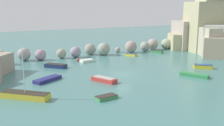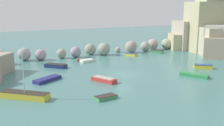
{
  "view_description": "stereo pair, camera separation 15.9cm",
  "coord_description": "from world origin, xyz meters",
  "px_view_note": "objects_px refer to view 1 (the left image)",
  "views": [
    {
      "loc": [
        -19.72,
        -37.23,
        11.14
      ],
      "look_at": [
        0.0,
        4.39,
        1.0
      ],
      "focal_mm": 43.3,
      "sensor_mm": 36.0,
      "label": 1
    },
    {
      "loc": [
        -19.57,
        -37.3,
        11.14
      ],
      "look_at": [
        0.0,
        4.39,
        1.0
      ],
      "focal_mm": 43.3,
      "sensor_mm": 36.0,
      "label": 2
    }
  ],
  "objects_px": {
    "channel_buoy": "(78,60)",
    "moored_boat_7": "(203,66)",
    "moored_boat_3": "(104,80)",
    "moored_boat_10": "(131,54)",
    "moored_boat_5": "(194,75)",
    "moored_boat_8": "(157,51)",
    "moored_boat_6": "(56,66)",
    "moored_boat_0": "(25,95)",
    "moored_boat_2": "(106,97)",
    "moored_boat_1": "(48,79)",
    "moored_boat_9": "(87,61)"
  },
  "relations": [
    {
      "from": "moored_boat_2",
      "to": "moored_boat_10",
      "type": "xyz_separation_m",
      "value": [
        16.02,
        22.6,
        0.09
      ]
    },
    {
      "from": "channel_buoy",
      "to": "moored_boat_10",
      "type": "bearing_deg",
      "value": 3.11
    },
    {
      "from": "moored_boat_3",
      "to": "moored_boat_9",
      "type": "bearing_deg",
      "value": 142.26
    },
    {
      "from": "channel_buoy",
      "to": "moored_boat_0",
      "type": "relative_size",
      "value": 0.09
    },
    {
      "from": "moored_boat_5",
      "to": "moored_boat_8",
      "type": "bearing_deg",
      "value": 132.06
    },
    {
      "from": "moored_boat_2",
      "to": "moored_boat_7",
      "type": "relative_size",
      "value": 0.85
    },
    {
      "from": "moored_boat_0",
      "to": "moored_boat_9",
      "type": "height_order",
      "value": "moored_boat_0"
    },
    {
      "from": "moored_boat_3",
      "to": "moored_boat_9",
      "type": "distance_m",
      "value": 14.13
    },
    {
      "from": "channel_buoy",
      "to": "moored_boat_6",
      "type": "distance_m",
      "value": 6.24
    },
    {
      "from": "moored_boat_7",
      "to": "moored_boat_10",
      "type": "xyz_separation_m",
      "value": [
        -5.7,
        15.73,
        -0.07
      ]
    },
    {
      "from": "channel_buoy",
      "to": "moored_boat_5",
      "type": "bearing_deg",
      "value": -55.37
    },
    {
      "from": "moored_boat_7",
      "to": "moored_boat_10",
      "type": "relative_size",
      "value": 1.22
    },
    {
      "from": "channel_buoy",
      "to": "moored_boat_2",
      "type": "xyz_separation_m",
      "value": [
        -3.75,
        -21.94,
        -0.06
      ]
    },
    {
      "from": "channel_buoy",
      "to": "moored_boat_5",
      "type": "relative_size",
      "value": 0.12
    },
    {
      "from": "moored_boat_5",
      "to": "moored_boat_7",
      "type": "bearing_deg",
      "value": 95.51
    },
    {
      "from": "moored_boat_2",
      "to": "moored_boat_10",
      "type": "bearing_deg",
      "value": 46.31
    },
    {
      "from": "moored_boat_5",
      "to": "moored_boat_9",
      "type": "bearing_deg",
      "value": -175.67
    },
    {
      "from": "moored_boat_8",
      "to": "moored_boat_9",
      "type": "height_order",
      "value": "moored_boat_8"
    },
    {
      "from": "moored_boat_5",
      "to": "moored_boat_6",
      "type": "xyz_separation_m",
      "value": [
        -18.14,
        15.31,
        0.09
      ]
    },
    {
      "from": "channel_buoy",
      "to": "moored_boat_9",
      "type": "distance_m",
      "value": 1.82
    },
    {
      "from": "moored_boat_0",
      "to": "moored_boat_8",
      "type": "height_order",
      "value": "moored_boat_0"
    },
    {
      "from": "moored_boat_6",
      "to": "moored_boat_2",
      "type": "bearing_deg",
      "value": 140.31
    },
    {
      "from": "moored_boat_3",
      "to": "moored_boat_10",
      "type": "relative_size",
      "value": 1.54
    },
    {
      "from": "moored_boat_9",
      "to": "moored_boat_2",
      "type": "bearing_deg",
      "value": 67.4
    },
    {
      "from": "channel_buoy",
      "to": "moored_boat_8",
      "type": "bearing_deg",
      "value": 4.32
    },
    {
      "from": "moored_boat_5",
      "to": "moored_boat_6",
      "type": "height_order",
      "value": "moored_boat_6"
    },
    {
      "from": "moored_boat_8",
      "to": "moored_boat_5",
      "type": "bearing_deg",
      "value": 130.79
    },
    {
      "from": "moored_boat_1",
      "to": "moored_boat_5",
      "type": "bearing_deg",
      "value": 129.63
    },
    {
      "from": "moored_boat_7",
      "to": "moored_boat_6",
      "type": "bearing_deg",
      "value": 8.81
    },
    {
      "from": "moored_boat_7",
      "to": "moored_boat_10",
      "type": "bearing_deg",
      "value": -34.44
    },
    {
      "from": "moored_boat_10",
      "to": "moored_boat_8",
      "type": "bearing_deg",
      "value": 60.93
    },
    {
      "from": "moored_boat_1",
      "to": "moored_boat_2",
      "type": "xyz_separation_m",
      "value": [
        4.7,
        -10.65,
        -0.05
      ]
    },
    {
      "from": "moored_boat_5",
      "to": "moored_boat_7",
      "type": "xyz_separation_m",
      "value": [
        5.12,
        3.55,
        0.13
      ]
    },
    {
      "from": "moored_boat_0",
      "to": "moored_boat_1",
      "type": "distance_m",
      "value": 7.53
    },
    {
      "from": "channel_buoy",
      "to": "moored_boat_1",
      "type": "bearing_deg",
      "value": -126.84
    },
    {
      "from": "moored_boat_1",
      "to": "moored_boat_7",
      "type": "xyz_separation_m",
      "value": [
        26.43,
        -3.78,
        0.12
      ]
    },
    {
      "from": "moored_boat_3",
      "to": "moored_boat_7",
      "type": "bearing_deg",
      "value": 62.39
    },
    {
      "from": "channel_buoy",
      "to": "moored_boat_9",
      "type": "xyz_separation_m",
      "value": [
        1.34,
        -1.23,
        -0.01
      ]
    },
    {
      "from": "moored_boat_0",
      "to": "moored_boat_10",
      "type": "xyz_separation_m",
      "value": [
        24.77,
        18.31,
        -0.11
      ]
    },
    {
      "from": "channel_buoy",
      "to": "moored_boat_7",
      "type": "xyz_separation_m",
      "value": [
        17.97,
        -15.07,
        0.1
      ]
    },
    {
      "from": "moored_boat_0",
      "to": "moored_boat_5",
      "type": "bearing_deg",
      "value": -142.27
    },
    {
      "from": "moored_boat_1",
      "to": "moored_boat_5",
      "type": "height_order",
      "value": "moored_boat_1"
    },
    {
      "from": "moored_boat_0",
      "to": "moored_boat_6",
      "type": "distance_m",
      "value": 16.05
    },
    {
      "from": "moored_boat_8",
      "to": "moored_boat_10",
      "type": "xyz_separation_m",
      "value": [
        -7.41,
        -0.82,
        0.0
      ]
    },
    {
      "from": "channel_buoy",
      "to": "moored_boat_7",
      "type": "bearing_deg",
      "value": -39.97
    },
    {
      "from": "moored_boat_5",
      "to": "moored_boat_7",
      "type": "relative_size",
      "value": 1.37
    },
    {
      "from": "moored_boat_6",
      "to": "moored_boat_8",
      "type": "distance_m",
      "value": 25.42
    },
    {
      "from": "moored_boat_0",
      "to": "moored_boat_8",
      "type": "relative_size",
      "value": 2.1
    },
    {
      "from": "moored_boat_8",
      "to": "moored_boat_0",
      "type": "bearing_deg",
      "value": 90.27
    },
    {
      "from": "moored_boat_3",
      "to": "moored_boat_8",
      "type": "xyz_separation_m",
      "value": [
        20.75,
        16.64,
        -0.02
      ]
    }
  ]
}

